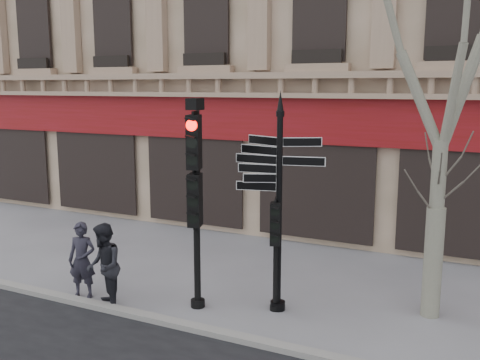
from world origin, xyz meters
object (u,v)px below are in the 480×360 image
(plane_tree, at_px, (450,3))
(pedestrian_a, at_px, (82,260))
(traffic_signal_main, at_px, (196,178))
(fingerpost, at_px, (279,166))
(pedestrian_b, at_px, (104,267))
(traffic_signal_secondary, at_px, (276,236))

(plane_tree, xyz_separation_m, pedestrian_a, (-6.94, -2.31, -5.21))
(pedestrian_a, bearing_deg, plane_tree, 1.80)
(traffic_signal_main, relative_size, plane_tree, 0.50)
(fingerpost, distance_m, plane_tree, 4.31)
(pedestrian_a, bearing_deg, fingerpost, 0.30)
(pedestrian_a, height_order, pedestrian_b, pedestrian_b)
(traffic_signal_secondary, bearing_deg, fingerpost, 39.34)
(traffic_signal_secondary, distance_m, pedestrian_a, 4.28)
(fingerpost, xyz_separation_m, pedestrian_a, (-4.07, -1.24, -2.17))
(fingerpost, xyz_separation_m, pedestrian_b, (-3.26, -1.50, -2.11))
(pedestrian_a, bearing_deg, pedestrian_b, -34.37)
(pedestrian_a, bearing_deg, traffic_signal_main, -2.48)
(plane_tree, bearing_deg, traffic_signal_main, -159.27)
(fingerpost, relative_size, plane_tree, 0.52)
(traffic_signal_main, bearing_deg, plane_tree, 4.50)
(traffic_signal_main, bearing_deg, pedestrian_b, -168.52)
(fingerpost, relative_size, pedestrian_b, 2.49)
(plane_tree, relative_size, pedestrian_a, 5.14)
(fingerpost, relative_size, traffic_signal_secondary, 1.96)
(traffic_signal_main, bearing_deg, pedestrian_a, 177.87)
(traffic_signal_secondary, distance_m, plane_tree, 5.43)
(fingerpost, height_order, traffic_signal_secondary, fingerpost)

